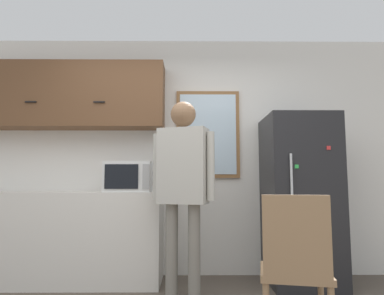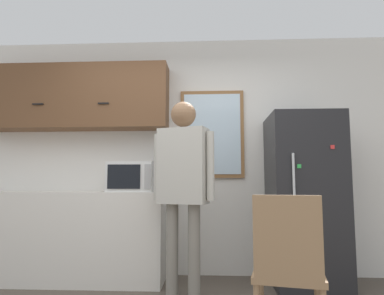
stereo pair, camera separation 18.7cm
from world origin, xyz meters
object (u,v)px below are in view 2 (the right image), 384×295
Objects in this scene: refrigerator at (304,199)px; chair at (288,265)px; person at (183,175)px; microwave at (133,177)px.

chair is (-0.48, -1.38, -0.34)m from refrigerator.
refrigerator is 1.81× the size of chair.
microwave is at bearing 160.26° from person.
refrigerator reaches higher than chair.
person is at bearing -41.05° from chair.
chair is (0.72, -0.95, -0.57)m from person.
refrigerator reaches higher than microwave.
person is at bearing -37.11° from microwave.
person is 1.30m from refrigerator.
refrigerator is at bearing -97.43° from chair.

